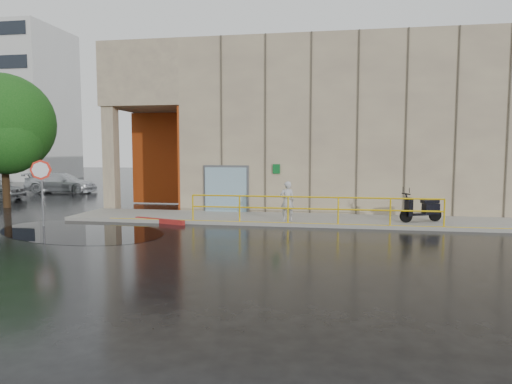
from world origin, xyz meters
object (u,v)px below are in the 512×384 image
car_c (62,183)px  tree_near (4,128)px  stop_sign (41,178)px  red_curb (159,221)px  person (287,201)px  scooter (422,202)px

car_c → tree_near: 9.07m
stop_sign → red_curb: (4.12, 1.51, -1.78)m
person → scooter: 5.20m
stop_sign → car_c: size_ratio=0.53×
scooter → person: bearing=163.8°
person → scooter: bearing=169.8°
scooter → red_curb: scooter is taller
tree_near → scooter: bearing=-6.6°
tree_near → red_curb: bearing=-19.6°
red_curb → tree_near: bearing=160.4°
person → red_curb: 5.21m
scooter → tree_near: 20.12m
car_c → tree_near: (2.18, -8.13, 3.37)m
car_c → scooter: bearing=-122.7°
scooter → stop_sign: (-14.40, -2.57, 0.94)m
person → stop_sign: stop_sign is taller
stop_sign → scooter: bearing=-7.0°
red_curb → tree_near: (-9.46, 3.36, 3.97)m
scooter → car_c: bearing=132.0°
car_c → tree_near: tree_near is taller
person → car_c: bearing=-49.9°
stop_sign → tree_near: size_ratio=0.38×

